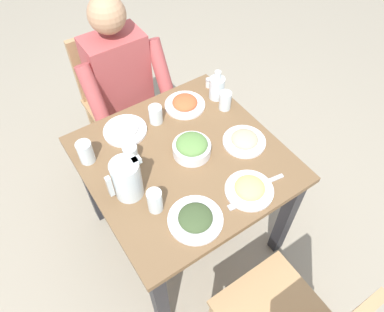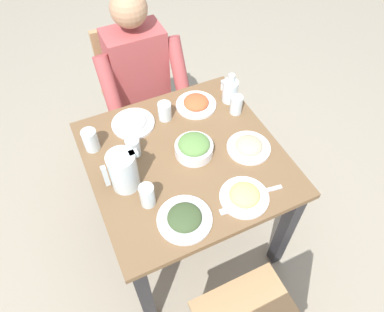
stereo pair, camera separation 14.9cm
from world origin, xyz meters
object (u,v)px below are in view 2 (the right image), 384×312
dining_table (185,172)px  water_glass_near_right (133,147)px  diner_near (144,88)px  plate_rice_curry (196,103)px  water_glass_center (165,111)px  water_glass_by_pitcher (236,105)px  plate_yoghurt (133,122)px  salt_shaker (223,85)px  water_pitcher (123,171)px  plate_dolmas (185,218)px  oil_carafe (230,92)px  plate_fries (244,196)px  water_glass_near_left (91,140)px  chair_near (135,87)px  plate_beans (249,146)px  salad_bowl (194,147)px  water_glass_far_left (147,196)px

dining_table → water_glass_near_right: water_glass_near_right is taller
dining_table → diner_near: size_ratio=0.74×
plate_rice_curry → diner_near: bearing=-61.6°
dining_table → water_glass_center: (-0.01, -0.27, 0.17)m
dining_table → plate_rice_curry: (-0.19, -0.28, 0.14)m
diner_near → water_glass_by_pitcher: 0.57m
plate_yoghurt → salt_shaker: 0.53m
dining_table → water_pitcher: bearing=6.5°
plate_rice_curry → water_glass_by_pitcher: 0.21m
plate_dolmas → plate_rice_curry: size_ratio=1.07×
plate_rice_curry → water_glass_by_pitcher: bearing=142.2°
water_glass_center → oil_carafe: bearing=176.8°
diner_near → plate_fries: 0.93m
water_pitcher → water_glass_near_right: water_pitcher is taller
dining_table → salt_shaker: 0.53m
plate_rice_curry → water_glass_near_left: (0.56, 0.05, 0.04)m
water_glass_center → water_glass_by_pitcher: (-0.34, 0.11, 0.00)m
plate_rice_curry → water_glass_near_left: water_glass_near_left is taller
water_glass_center → salt_shaker: 0.38m
chair_near → plate_yoghurt: 0.59m
plate_beans → plate_rice_curry: (0.10, -0.37, 0.00)m
water_pitcher → salt_shaker: 0.77m
water_glass_near_right → oil_carafe: oil_carafe is taller
salad_bowl → plate_rice_curry: bearing=-117.5°
salad_bowl → plate_fries: salad_bowl is taller
plate_dolmas → salad_bowl: bearing=-121.4°
dining_table → water_glass_near_right: size_ratio=9.40×
plate_fries → water_glass_near_left: bearing=-47.3°
dining_table → diner_near: diner_near is taller
salad_bowl → salt_shaker: 0.48m
plate_beans → water_glass_far_left: 0.54m
salad_bowl → oil_carafe: bearing=-142.7°
water_glass_by_pitcher → oil_carafe: 0.09m
water_glass_far_left → plate_beans: bearing=-171.7°
plate_rice_curry → water_glass_far_left: 0.62m
diner_near → water_glass_near_left: bearing=44.0°
dining_table → water_glass_near_right: (0.21, -0.11, 0.17)m
dining_table → water_glass_by_pitcher: water_glass_by_pitcher is taller
plate_fries → plate_beans: bearing=-124.7°
diner_near → plate_rice_curry: bearing=118.4°
water_glass_by_pitcher → oil_carafe: oil_carafe is taller
chair_near → water_glass_near_right: (0.22, 0.69, 0.26)m
dining_table → plate_yoghurt: (0.15, -0.29, 0.14)m
dining_table → water_glass_far_left: water_glass_far_left is taller
dining_table → chair_near: 0.81m
dining_table → diner_near: (-0.02, -0.60, 0.06)m
salt_shaker → plate_dolmas: bearing=50.9°
salt_shaker → water_pitcher: bearing=28.9°
plate_dolmas → plate_yoghurt: bearing=-89.1°
salad_bowl → plate_yoghurt: (0.19, -0.29, -0.02)m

